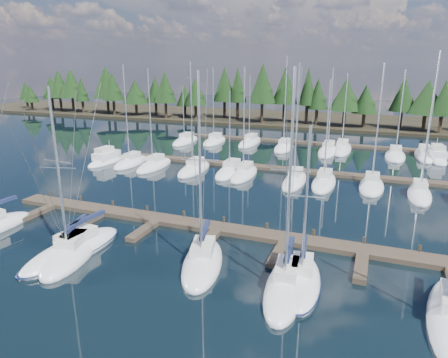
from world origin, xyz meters
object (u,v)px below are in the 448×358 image
at_px(main_dock, 217,231).
at_px(front_sailboat_5, 285,286).
at_px(front_sailboat_1, 73,250).
at_px(motor_yacht_left, 107,160).
at_px(front_sailboat_3, 203,262).
at_px(front_sailboat_2, 71,254).
at_px(motor_yacht_right, 436,157).
at_px(front_sailboat_4, 301,281).

distance_m(main_dock, front_sailboat_5, 10.14).
height_order(front_sailboat_1, motor_yacht_left, front_sailboat_1).
height_order(front_sailboat_1, front_sailboat_3, front_sailboat_3).
bearing_deg(front_sailboat_2, motor_yacht_left, 122.06).
relative_size(motor_yacht_left, motor_yacht_right, 0.96).
distance_m(main_dock, motor_yacht_right, 42.40).
relative_size(front_sailboat_2, front_sailboat_3, 0.89).
xyz_separation_m(main_dock, front_sailboat_4, (8.41, -5.75, 0.08)).
relative_size(front_sailboat_1, front_sailboat_5, 0.91).
height_order(front_sailboat_3, front_sailboat_4, front_sailboat_3).
bearing_deg(front_sailboat_3, front_sailboat_5, -9.03).
distance_m(front_sailboat_3, front_sailboat_5, 6.43).
relative_size(front_sailboat_2, front_sailboat_4, 1.13).
height_order(front_sailboat_3, motor_yacht_right, front_sailboat_3).
distance_m(main_dock, front_sailboat_1, 11.71).
relative_size(front_sailboat_1, front_sailboat_4, 1.17).
height_order(front_sailboat_2, motor_yacht_right, front_sailboat_2).
bearing_deg(main_dock, front_sailboat_4, -34.37).
distance_m(front_sailboat_2, front_sailboat_5, 16.24).
relative_size(main_dock, front_sailboat_2, 3.39).
xyz_separation_m(front_sailboat_3, motor_yacht_right, (19.58, 42.70, 0.15)).
xyz_separation_m(front_sailboat_2, front_sailboat_5, (16.18, 1.43, 0.02)).
distance_m(main_dock, motor_yacht_left, 30.50).
bearing_deg(motor_yacht_right, motor_yacht_left, -157.13).
distance_m(front_sailboat_1, front_sailboat_5, 16.56).
relative_size(front_sailboat_4, motor_yacht_left, 1.46).
xyz_separation_m(motor_yacht_left, motor_yacht_right, (45.62, 19.25, 0.01)).
bearing_deg(motor_yacht_left, front_sailboat_1, -57.84).
bearing_deg(motor_yacht_right, front_sailboat_1, -123.81).
bearing_deg(motor_yacht_right, front_sailboat_2, -123.09).
xyz_separation_m(main_dock, front_sailboat_2, (-8.62, -8.19, 0.08)).
bearing_deg(front_sailboat_2, front_sailboat_4, 8.14).
distance_m(front_sailboat_2, front_sailboat_4, 17.20).
xyz_separation_m(front_sailboat_2, front_sailboat_3, (9.84, 2.44, 0.01)).
xyz_separation_m(front_sailboat_1, front_sailboat_2, (0.36, -0.68, 0.01)).
distance_m(front_sailboat_4, motor_yacht_right, 44.46).
xyz_separation_m(front_sailboat_5, motor_yacht_right, (13.23, 43.71, 0.15)).
distance_m(front_sailboat_2, motor_yacht_left, 30.55).
height_order(main_dock, front_sailboat_1, front_sailboat_1).
relative_size(front_sailboat_3, motor_yacht_right, 1.77).
bearing_deg(front_sailboat_3, front_sailboat_4, 0.01).
distance_m(front_sailboat_4, motor_yacht_left, 40.68).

